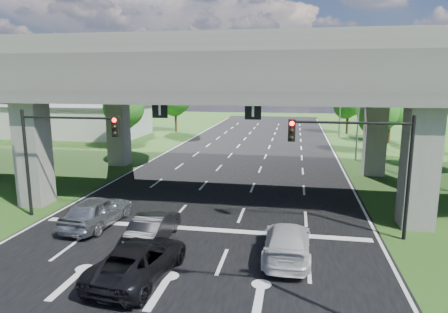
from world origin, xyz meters
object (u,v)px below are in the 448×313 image
(signal_left, at_px, (60,144))
(car_dark, at_px, (154,227))
(signal_right, at_px, (362,153))
(car_white, at_px, (287,242))
(streetlight_far, at_px, (355,99))
(car_trailing, at_px, (139,260))
(streetlight_beyond, at_px, (338,93))
(car_silver, at_px, (97,211))

(signal_left, distance_m, car_dark, 7.31)
(signal_right, relative_size, car_white, 1.23)
(streetlight_far, bearing_deg, car_trailing, -113.39)
(streetlight_beyond, xyz_separation_m, car_white, (-5.62, -39.08, -5.11))
(streetlight_far, xyz_separation_m, car_white, (-5.62, -23.08, -5.11))
(signal_left, bearing_deg, signal_right, 0.00)
(signal_left, relative_size, streetlight_far, 0.60)
(signal_right, relative_size, car_dark, 1.44)
(streetlight_far, xyz_separation_m, streetlight_beyond, (0.00, 16.00, 0.00))
(streetlight_far, distance_m, car_trailing, 28.67)
(signal_left, bearing_deg, car_dark, -20.54)
(signal_right, bearing_deg, streetlight_far, 83.53)
(car_white, height_order, car_trailing, car_trailing)
(streetlight_far, height_order, car_trailing, streetlight_far)
(streetlight_far, bearing_deg, car_silver, -126.43)
(car_white, bearing_deg, car_silver, -11.64)
(signal_left, xyz_separation_m, streetlight_far, (17.92, 20.06, 1.66))
(streetlight_beyond, bearing_deg, signal_left, -116.43)
(signal_right, height_order, car_trailing, signal_right)
(signal_left, bearing_deg, car_silver, -21.25)
(streetlight_far, bearing_deg, streetlight_beyond, 90.00)
(signal_left, height_order, car_dark, signal_left)
(streetlight_beyond, bearing_deg, car_silver, -112.73)
(car_trailing, bearing_deg, signal_left, -34.50)
(signal_right, bearing_deg, streetlight_beyond, 86.39)
(car_dark, xyz_separation_m, car_trailing, (0.70, -3.58, 0.02))
(streetlight_far, bearing_deg, signal_left, -131.78)
(signal_left, bearing_deg, streetlight_beyond, 63.57)
(signal_left, xyz_separation_m, car_dark, (6.02, -2.26, -3.47))
(car_dark, height_order, car_trailing, car_trailing)
(signal_right, distance_m, car_silver, 13.68)
(signal_left, relative_size, car_silver, 1.27)
(car_dark, xyz_separation_m, car_white, (6.28, -0.77, 0.02))
(signal_left, xyz_separation_m, car_silver, (2.42, -0.94, -3.35))
(signal_right, bearing_deg, car_trailing, -146.81)
(streetlight_beyond, distance_m, car_dark, 40.45)
(streetlight_far, bearing_deg, car_white, -103.69)
(car_dark, bearing_deg, signal_right, -166.88)
(signal_right, distance_m, car_dark, 10.48)
(car_dark, relative_size, car_trailing, 0.81)
(signal_left, distance_m, car_white, 13.13)
(car_silver, relative_size, car_trailing, 0.92)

